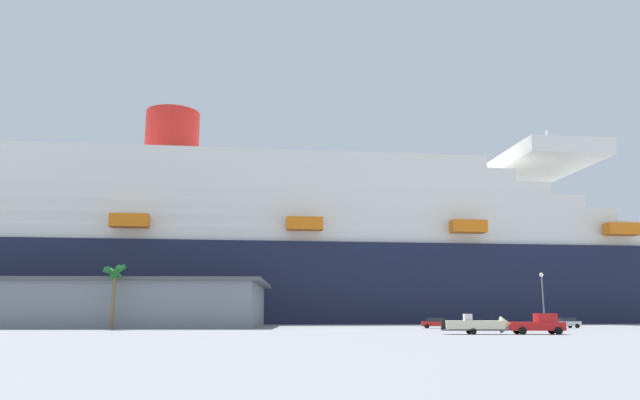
# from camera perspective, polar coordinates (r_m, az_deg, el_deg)

# --- Properties ---
(ground_plane) EXTENTS (600.00, 600.00, 0.00)m
(ground_plane) POSITION_cam_1_polar(r_m,az_deg,el_deg) (108.34, 1.34, -12.02)
(ground_plane) COLOR gray
(cruise_ship) EXTENTS (257.92, 55.37, 59.62)m
(cruise_ship) POSITION_cam_1_polar(r_m,az_deg,el_deg) (149.53, -2.16, -5.38)
(cruise_ship) COLOR #191E38
(cruise_ship) RESTS_ON ground_plane
(terminal_building) EXTENTS (67.59, 29.47, 7.60)m
(terminal_building) POSITION_cam_1_polar(r_m,az_deg,el_deg) (110.11, -23.17, -9.15)
(terminal_building) COLOR slate
(terminal_building) RESTS_ON ground_plane
(pickup_truck) EXTENTS (5.71, 2.54, 2.20)m
(pickup_truck) POSITION_cam_1_polar(r_m,az_deg,el_deg) (68.78, 20.21, -11.12)
(pickup_truck) COLOR red
(pickup_truck) RESTS_ON ground_plane
(small_boat_on_trailer) EXTENTS (8.57, 2.33, 2.15)m
(small_boat_on_trailer) POSITION_cam_1_polar(r_m,az_deg,el_deg) (67.06, 15.11, -11.50)
(small_boat_on_trailer) COLOR #595960
(small_boat_on_trailer) RESTS_ON ground_plane
(palm_tree) EXTENTS (3.74, 3.51, 9.22)m
(palm_tree) POSITION_cam_1_polar(r_m,az_deg,el_deg) (90.75, -19.07, -7.06)
(palm_tree) COLOR brown
(palm_tree) RESTS_ON ground_plane
(street_lamp) EXTENTS (0.56, 0.56, 7.70)m
(street_lamp) POSITION_cam_1_polar(r_m,az_deg,el_deg) (87.45, 20.55, -8.29)
(street_lamp) COLOR slate
(street_lamp) RESTS_ON ground_plane
(parked_car_red_hatchback) EXTENTS (4.98, 2.65, 1.58)m
(parked_car_red_hatchback) POSITION_cam_1_polar(r_m,az_deg,el_deg) (95.33, 11.10, -11.47)
(parked_car_red_hatchback) COLOR red
(parked_car_red_hatchback) RESTS_ON ground_plane
(parked_car_silver_sedan) EXTENTS (5.00, 2.69, 1.58)m
(parked_car_silver_sedan) POSITION_cam_1_polar(r_m,az_deg,el_deg) (102.76, 22.42, -10.81)
(parked_car_silver_sedan) COLOR silver
(parked_car_silver_sedan) RESTS_ON ground_plane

